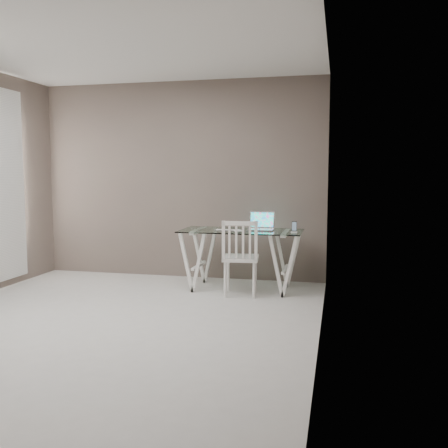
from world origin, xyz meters
name	(u,v)px	position (x,y,z in m)	size (l,w,h in m)	color
room	(102,145)	(-0.06, 0.02, 1.72)	(4.50, 4.52, 2.71)	beige
desk	(241,259)	(0.97, 1.65, 0.38)	(1.50, 0.70, 0.75)	silver
chair	(240,254)	(1.03, 1.31, 0.50)	(0.46, 0.46, 0.91)	white
laptop	(261,225)	(1.20, 1.77, 0.80)	(0.32, 0.27, 0.22)	#BDBCC1
keyboard	(226,230)	(0.79, 1.60, 0.75)	(0.27, 0.11, 0.01)	silver
mouse	(238,231)	(0.97, 1.45, 0.76)	(0.11, 0.06, 0.03)	white
phone_dock	(294,230)	(1.63, 1.55, 0.78)	(0.07, 0.07, 0.13)	white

